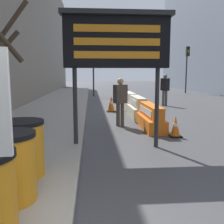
{
  "coord_description": "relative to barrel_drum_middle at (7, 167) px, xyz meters",
  "views": [
    {
      "loc": [
        0.22,
        -2.05,
        1.73
      ],
      "look_at": [
        1.07,
        8.42,
        0.2
      ],
      "focal_mm": 42.0,
      "sensor_mm": 36.0,
      "label": 1
    }
  ],
  "objects": [
    {
      "name": "barrel_drum_middle",
      "position": [
        0.0,
        0.0,
        0.0
      ],
      "size": [
        0.73,
        0.73,
        0.89
      ],
      "color": "orange",
      "rests_on": "sidewalk_left"
    },
    {
      "name": "barrel_drum_back",
      "position": [
        -0.04,
        0.83,
        0.0
      ],
      "size": [
        0.73,
        0.73,
        0.89
      ],
      "color": "orange",
      "rests_on": "sidewalk_left"
    },
    {
      "name": "message_board",
      "position": [
        1.65,
        2.71,
        1.85
      ],
      "size": [
        2.49,
        0.36,
        3.09
      ],
      "color": "#28282B",
      "rests_on": "ground_plane"
    },
    {
      "name": "jersey_barrier_orange_near",
      "position": [
        2.95,
        4.81,
        -0.23
      ],
      "size": [
        0.56,
        2.07,
        0.77
      ],
      "color": "orange",
      "rests_on": "ground_plane"
    },
    {
      "name": "jersey_barrier_cream",
      "position": [
        2.95,
        7.22,
        -0.21
      ],
      "size": [
        0.61,
        2.04,
        0.82
      ],
      "color": "beige",
      "rests_on": "ground_plane"
    },
    {
      "name": "jersey_barrier_white",
      "position": [
        2.95,
        9.64,
        -0.21
      ],
      "size": [
        0.62,
        2.13,
        0.83
      ],
      "color": "silver",
      "rests_on": "ground_plane"
    },
    {
      "name": "jersey_barrier_red_striped",
      "position": [
        2.95,
        12.02,
        -0.16
      ],
      "size": [
        0.53,
        2.16,
        0.93
      ],
      "color": "red",
      "rests_on": "ground_plane"
    },
    {
      "name": "traffic_cone_near",
      "position": [
        1.99,
        8.69,
        -0.21
      ],
      "size": [
        0.41,
        0.41,
        0.74
      ],
      "color": "black",
      "rests_on": "ground_plane"
    },
    {
      "name": "traffic_cone_mid",
      "position": [
        2.83,
        5.75,
        -0.24
      ],
      "size": [
        0.38,
        0.38,
        0.69
      ],
      "color": "black",
      "rests_on": "ground_plane"
    },
    {
      "name": "traffic_cone_far",
      "position": [
        3.39,
        3.68,
        -0.29
      ],
      "size": [
        0.33,
        0.33,
        0.59
      ],
      "color": "black",
      "rests_on": "ground_plane"
    },
    {
      "name": "traffic_light_near_curb",
      "position": [
        1.28,
        17.11,
        2.38
      ],
      "size": [
        0.28,
        0.45,
        4.08
      ],
      "color": "#2D2D30",
      "rests_on": "ground_plane"
    },
    {
      "name": "traffic_light_far_side",
      "position": [
        9.68,
        19.92,
        2.42
      ],
      "size": [
        0.28,
        0.45,
        4.14
      ],
      "color": "#2D2D30",
      "rests_on": "ground_plane"
    },
    {
      "name": "pedestrian_worker",
      "position": [
        5.08,
        10.73,
        0.45
      ],
      "size": [
        0.43,
        0.52,
        1.73
      ],
      "rotation": [
        0.0,
        0.0,
        1.98
      ],
      "color": "#514C42",
      "rests_on": "ground_plane"
    },
    {
      "name": "pedestrian_passerby",
      "position": [
        2.03,
        5.33,
        0.37
      ],
      "size": [
        0.49,
        0.41,
        1.6
      ],
      "rotation": [
        0.0,
        0.0,
        3.58
      ],
      "color": "#514C42",
      "rests_on": "ground_plane"
    }
  ]
}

